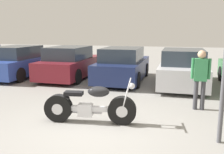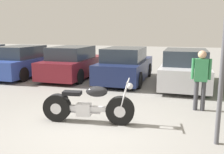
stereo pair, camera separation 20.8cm
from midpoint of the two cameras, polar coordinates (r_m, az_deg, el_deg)
The scene contains 7 objects.
ground_plane at distance 5.83m, azimuth -5.47°, elevation -11.68°, with size 60.00×60.00×0.00m, color gray.
motorcycle at distance 6.07m, azimuth -6.31°, elevation -6.56°, with size 2.24×0.69×1.08m.
parked_car_blue at distance 12.88m, azimuth -20.76°, elevation 3.13°, with size 1.85×4.20×1.48m.
parked_car_maroon at distance 11.85m, azimuth -9.94°, elevation 3.07°, with size 1.85×4.20×1.48m.
parked_car_navy at distance 10.97m, azimuth 1.98°, elevation 2.62°, with size 1.85×4.20×1.48m.
parked_car_silver at distance 10.41m, azimuth 15.29°, elevation 1.82°, with size 1.85×4.20×1.48m.
person_standing at distance 7.28m, azimuth 18.81°, elevation 0.45°, with size 0.52×0.22×1.68m.
Camera 1 is at (1.81, -5.08, 2.21)m, focal length 40.00 mm.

